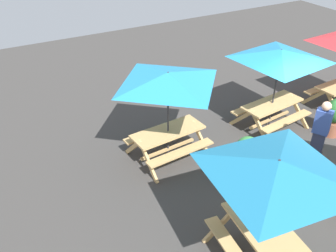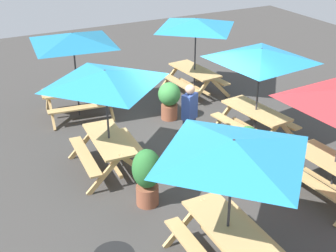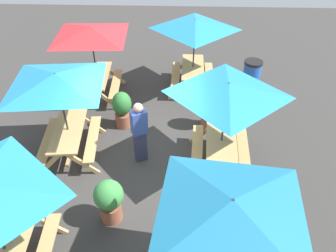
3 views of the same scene
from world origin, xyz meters
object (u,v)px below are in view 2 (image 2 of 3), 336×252
object	(u,v)px
potted_plant_2	(147,175)
person_standing	(189,117)
picnic_table_1	(233,158)
picnic_table_3	(105,85)
potted_plant_0	(169,99)
potted_plant_1	(247,148)
picnic_table_0	(261,61)
picnic_table_2	(196,29)
picnic_table_4	(73,45)

from	to	relation	value
potted_plant_2	person_standing	world-z (taller)	person_standing
picnic_table_1	picnic_table_3	world-z (taller)	same
potted_plant_0	potted_plant_1	distance (m)	3.17
picnic_table_0	person_standing	distance (m)	2.10
potted_plant_0	person_standing	size ratio (longest dim) A/B	0.61
potted_plant_0	picnic_table_0	bearing A→B (deg)	34.60
picnic_table_0	person_standing	size ratio (longest dim) A/B	1.68
picnic_table_0	potted_plant_2	world-z (taller)	picnic_table_0
picnic_table_0	potted_plant_1	bearing A→B (deg)	-49.57
potted_plant_0	picnic_table_2	bearing A→B (deg)	129.43
picnic_table_3	picnic_table_4	distance (m)	3.05
picnic_table_0	picnic_table_4	world-z (taller)	same
potted_plant_1	person_standing	world-z (taller)	person_standing
potted_plant_0	potted_plant_2	bearing A→B (deg)	-33.93
picnic_table_3	potted_plant_1	xyz separation A→B (m)	(1.47, 2.57, -1.40)
picnic_table_0	picnic_table_1	world-z (taller)	same
picnic_table_4	potted_plant_1	xyz separation A→B (m)	(4.50, 2.30, -1.40)
potted_plant_0	potted_plant_2	size ratio (longest dim) A/B	0.86
picnic_table_0	picnic_table_4	bearing A→B (deg)	-140.09
potted_plant_2	person_standing	bearing A→B (deg)	129.55
picnic_table_2	picnic_table_3	size ratio (longest dim) A/B	1.00
potted_plant_1	person_standing	bearing A→B (deg)	-154.76
picnic_table_0	potted_plant_0	size ratio (longest dim) A/B	2.74
picnic_table_1	person_standing	size ratio (longest dim) A/B	1.40
person_standing	picnic_table_3	bearing A→B (deg)	148.86
person_standing	picnic_table_4	bearing A→B (deg)	89.71
picnic_table_0	picnic_table_1	bearing A→B (deg)	-48.86
picnic_table_2	potted_plant_0	bearing A→B (deg)	-55.14
picnic_table_3	picnic_table_4	world-z (taller)	same
picnic_table_0	potted_plant_2	size ratio (longest dim) A/B	2.35
picnic_table_2	person_standing	distance (m)	3.76
picnic_table_2	picnic_table_4	bearing A→B (deg)	-96.23
picnic_table_4	potted_plant_2	distance (m)	4.78
picnic_table_2	potted_plant_2	xyz separation A→B (m)	(4.49, -3.69, -1.33)
picnic_table_4	potted_plant_0	bearing A→B (deg)	-25.97
potted_plant_1	picnic_table_4	bearing A→B (deg)	-152.93
potted_plant_2	picnic_table_3	bearing A→B (deg)	-173.96
picnic_table_3	person_standing	size ratio (longest dim) A/B	1.40
picnic_table_1	potted_plant_0	size ratio (longest dim) A/B	2.28
picnic_table_2	picnic_table_4	size ratio (longest dim) A/B	0.83
picnic_table_4	picnic_table_0	bearing A→B (deg)	-37.04
picnic_table_0	picnic_table_3	world-z (taller)	same
picnic_table_4	person_standing	world-z (taller)	picnic_table_4
picnic_table_1	potted_plant_1	xyz separation A→B (m)	(-2.18, 1.98, -1.40)
potted_plant_2	person_standing	xyz separation A→B (m)	(-1.46, 1.76, 0.23)
picnic_table_1	person_standing	distance (m)	3.95
picnic_table_0	picnic_table_1	distance (m)	4.60
picnic_table_4	potted_plant_2	xyz separation A→B (m)	(4.60, -0.10, -1.33)
picnic_table_3	picnic_table_0	bearing A→B (deg)	89.57
picnic_table_0	potted_plant_0	bearing A→B (deg)	-151.62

